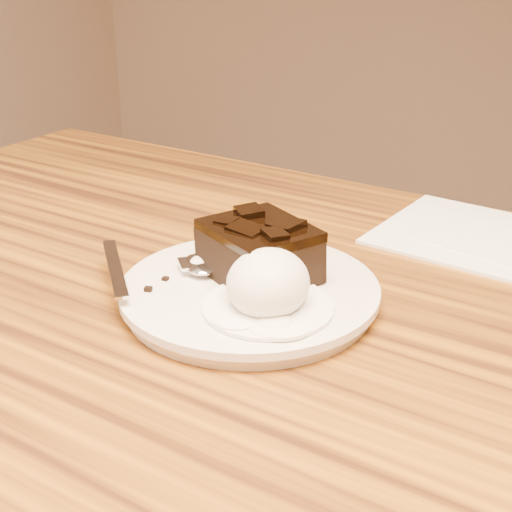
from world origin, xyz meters
The scene contains 8 objects.
plate centered at (-0.04, 0.06, 0.76)m, with size 0.21×0.21×0.02m, color beige.
brownie centered at (-0.04, 0.08, 0.79)m, with size 0.09×0.07×0.04m, color black.
ice_cream_scoop centered at (-0.01, 0.04, 0.79)m, with size 0.06×0.07×0.05m, color white.
melt_puddle centered at (-0.01, 0.04, 0.77)m, with size 0.10×0.10×0.00m, color white.
spoon centered at (-0.09, 0.06, 0.77)m, with size 0.03×0.17×0.01m, color silver, non-canonical shape.
napkin centered at (0.06, 0.31, 0.75)m, with size 0.17×0.17×0.01m, color white.
crumb_a centered at (-0.10, 0.01, 0.77)m, with size 0.01×0.01×0.00m, color black.
crumb_b centered at (-0.11, 0.03, 0.77)m, with size 0.01×0.01×0.00m, color black.
Camera 1 is at (0.25, -0.39, 1.04)m, focal length 51.28 mm.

